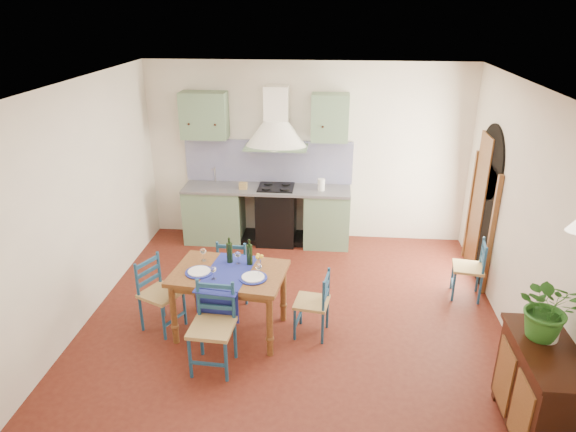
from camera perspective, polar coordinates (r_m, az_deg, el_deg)
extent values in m
plane|color=#46150F|center=(6.40, 0.60, -11.42)|extent=(5.00, 5.00, 0.00)
cube|color=beige|center=(8.09, 2.08, 7.01)|extent=(5.00, 0.04, 2.80)
cube|color=slate|center=(8.32, -8.16, 0.23)|extent=(0.90, 0.60, 0.88)
cube|color=slate|center=(8.11, 4.33, -0.21)|extent=(0.70, 0.60, 0.88)
cube|color=black|center=(8.15, -1.30, -0.01)|extent=(0.60, 0.58, 0.88)
cube|color=gray|center=(8.00, -2.40, 3.06)|extent=(2.60, 0.64, 0.04)
cube|color=silver|center=(8.16, -8.34, 3.18)|extent=(0.45, 0.40, 0.03)
cylinder|color=silver|center=(8.27, -8.12, 4.61)|extent=(0.02, 0.02, 0.26)
cube|color=black|center=(7.98, -1.33, 3.20)|extent=(0.55, 0.48, 0.02)
cube|color=black|center=(8.38, -2.26, -2.37)|extent=(2.60, 0.50, 0.08)
cube|color=#0A0E5F|center=(8.15, -2.19, 6.10)|extent=(2.65, 0.05, 0.68)
cube|color=slate|center=(8.01, -9.29, 10.98)|extent=(0.70, 0.34, 0.70)
cube|color=slate|center=(7.76, 4.69, 10.83)|extent=(0.55, 0.34, 0.70)
cone|color=white|center=(7.80, -1.34, 9.07)|extent=(0.96, 0.96, 0.40)
cube|color=white|center=(7.79, -1.29, 12.45)|extent=(0.36, 0.30, 0.50)
cube|color=beige|center=(6.08, 24.84, -0.59)|extent=(0.04, 5.00, 2.80)
cube|color=black|center=(7.52, 20.77, -0.41)|extent=(0.03, 1.00, 1.65)
cylinder|color=black|center=(7.26, 21.67, 5.60)|extent=(0.03, 1.00, 1.00)
cube|color=brown|center=(7.04, 21.64, -2.12)|extent=(0.06, 0.06, 1.65)
cube|color=brown|center=(8.00, 19.67, 1.11)|extent=(0.06, 0.06, 1.65)
cube|color=brown|center=(7.66, 20.43, 1.31)|extent=(0.04, 0.55, 1.96)
cube|color=beige|center=(6.41, -22.21, 1.00)|extent=(0.04, 5.00, 2.80)
cube|color=white|center=(5.35, 0.72, 14.29)|extent=(5.00, 5.00, 0.01)
cube|color=brown|center=(5.84, -6.58, -6.38)|extent=(1.33, 0.97, 0.05)
cube|color=brown|center=(5.87, -6.55, -6.93)|extent=(1.20, 0.83, 0.08)
cylinder|color=brown|center=(5.96, -12.58, -10.64)|extent=(0.07, 0.07, 0.74)
cylinder|color=brown|center=(6.49, -10.16, -7.44)|extent=(0.07, 0.07, 0.74)
cylinder|color=brown|center=(5.63, -2.04, -12.15)|extent=(0.07, 0.07, 0.74)
cylinder|color=brown|center=(6.19, -0.52, -8.61)|extent=(0.07, 0.07, 0.74)
cube|color=navy|center=(5.78, -6.75, -6.37)|extent=(0.57, 0.98, 0.01)
cube|color=navy|center=(5.57, -7.87, -9.84)|extent=(0.47, 0.07, 0.38)
cylinder|color=navy|center=(5.83, -9.84, -6.16)|extent=(0.31, 0.31, 0.01)
cylinder|color=white|center=(5.83, -9.85, -6.08)|extent=(0.25, 0.25, 0.01)
cylinder|color=navy|center=(5.65, -3.90, -6.87)|extent=(0.31, 0.31, 0.01)
cylinder|color=white|center=(5.65, -3.90, -6.78)|extent=(0.25, 0.25, 0.01)
cylinder|color=black|center=(5.94, -6.52, -3.81)|extent=(0.07, 0.07, 0.32)
cylinder|color=black|center=(5.88, -4.30, -4.04)|extent=(0.07, 0.07, 0.32)
cylinder|color=white|center=(5.85, -3.23, -5.26)|extent=(0.05, 0.05, 0.10)
sphere|color=gold|center=(5.81, -3.25, -4.47)|extent=(0.10, 0.10, 0.10)
cylinder|color=navy|center=(5.50, -10.83, -15.24)|extent=(0.04, 0.04, 0.48)
cylinder|color=navy|center=(5.66, -9.76, -11.11)|extent=(0.04, 0.04, 0.94)
cylinder|color=navy|center=(5.40, -6.90, -15.77)|extent=(0.04, 0.04, 0.48)
cylinder|color=navy|center=(5.56, -5.99, -11.53)|extent=(0.04, 0.04, 0.94)
cube|color=tan|center=(5.44, -8.46, -12.18)|extent=(0.47, 0.47, 0.04)
cube|color=navy|center=(5.52, -7.98, -9.97)|extent=(0.40, 0.05, 0.05)
cube|color=navy|center=(5.45, -8.05, -8.86)|extent=(0.40, 0.05, 0.05)
cube|color=navy|center=(5.39, -8.13, -7.72)|extent=(0.40, 0.05, 0.05)
cube|color=navy|center=(5.48, -8.85, -15.94)|extent=(0.38, 0.05, 0.03)
cylinder|color=navy|center=(6.89, -4.09, -6.64)|extent=(0.03, 0.03, 0.44)
cylinder|color=navy|center=(6.49, -4.73, -6.50)|extent=(0.03, 0.03, 0.86)
cylinder|color=navy|center=(6.96, -6.90, -6.43)|extent=(0.03, 0.03, 0.44)
cylinder|color=navy|center=(6.56, -7.70, -6.27)|extent=(0.03, 0.03, 0.86)
cube|color=tan|center=(6.66, -5.89, -5.49)|extent=(0.42, 0.42, 0.04)
cube|color=navy|center=(6.46, -6.27, -5.27)|extent=(0.36, 0.04, 0.04)
cube|color=navy|center=(6.40, -6.32, -4.36)|extent=(0.36, 0.04, 0.04)
cube|color=navy|center=(6.35, -6.36, -3.44)|extent=(0.36, 0.04, 0.04)
cube|color=navy|center=(6.94, -5.49, -6.88)|extent=(0.35, 0.04, 0.02)
cylinder|color=navy|center=(6.10, -13.64, -11.46)|extent=(0.04, 0.04, 0.45)
cylinder|color=navy|center=(6.21, -16.21, -8.75)|extent=(0.04, 0.04, 0.88)
cylinder|color=navy|center=(6.31, -11.42, -10.00)|extent=(0.04, 0.04, 0.45)
cylinder|color=navy|center=(6.42, -13.95, -7.41)|extent=(0.04, 0.04, 0.88)
cube|color=tan|center=(6.19, -13.91, -8.35)|extent=(0.55, 0.55, 0.04)
cube|color=navy|center=(6.24, -15.20, -6.91)|extent=(0.18, 0.35, 0.04)
cube|color=navy|center=(6.19, -15.31, -5.96)|extent=(0.18, 0.35, 0.04)
cube|color=navy|center=(6.13, -15.42, -4.99)|extent=(0.18, 0.35, 0.04)
cube|color=navy|center=(6.23, -12.47, -11.10)|extent=(0.18, 0.33, 0.02)
cylinder|color=navy|center=(6.21, 1.44, -10.30)|extent=(0.03, 0.03, 0.41)
cylinder|color=navy|center=(6.06, 4.45, -9.12)|extent=(0.03, 0.03, 0.80)
cylinder|color=navy|center=(5.95, 0.75, -11.94)|extent=(0.03, 0.03, 0.41)
cylinder|color=navy|center=(5.79, 3.91, -10.75)|extent=(0.03, 0.03, 0.80)
cube|color=tan|center=(5.94, 2.65, -9.55)|extent=(0.43, 0.43, 0.04)
cube|color=navy|center=(5.85, 4.23, -8.81)|extent=(0.07, 0.34, 0.04)
cube|color=navy|center=(5.80, 4.26, -7.91)|extent=(0.07, 0.34, 0.04)
cube|color=navy|center=(5.74, 4.29, -7.00)|extent=(0.07, 0.34, 0.04)
cube|color=navy|center=(6.11, 1.10, -11.45)|extent=(0.07, 0.32, 0.02)
cylinder|color=navy|center=(7.26, 17.80, -6.26)|extent=(0.03, 0.03, 0.41)
cylinder|color=navy|center=(7.21, 20.53, -5.10)|extent=(0.03, 0.03, 0.80)
cylinder|color=navy|center=(6.98, 17.92, -7.51)|extent=(0.03, 0.03, 0.41)
cylinder|color=navy|center=(6.93, 20.77, -6.31)|extent=(0.03, 0.03, 0.80)
cube|color=tan|center=(7.03, 19.38, -5.43)|extent=(0.43, 0.43, 0.04)
cube|color=navy|center=(7.01, 20.80, -4.73)|extent=(0.07, 0.34, 0.04)
cube|color=navy|center=(6.96, 20.92, -3.94)|extent=(0.07, 0.34, 0.04)
cube|color=navy|center=(6.92, 21.04, -3.15)|extent=(0.07, 0.34, 0.04)
cube|color=navy|center=(7.14, 17.82, -7.19)|extent=(0.08, 0.32, 0.02)
cube|color=black|center=(5.15, 26.25, -17.10)|extent=(0.45, 1.00, 0.82)
cube|color=black|center=(4.90, 27.12, -13.22)|extent=(0.50, 1.05, 0.04)
cube|color=brown|center=(4.93, 24.45, -19.31)|extent=(0.02, 0.38, 0.63)
cube|color=brown|center=(5.26, 22.90, -16.04)|extent=(0.02, 0.38, 0.63)
cube|color=black|center=(5.68, 22.19, -17.96)|extent=(0.08, 0.08, 0.08)
cube|color=black|center=(5.80, 25.65, -17.73)|extent=(0.08, 0.08, 0.08)
imported|color=#286220|center=(4.87, 27.05, -9.08)|extent=(0.60, 0.55, 0.58)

